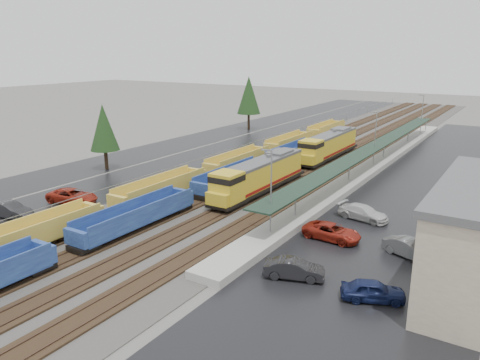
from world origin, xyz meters
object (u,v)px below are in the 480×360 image
object	(u,v)px
parked_car_east_d	(373,291)
parked_car_west_b	(10,210)
well_string_yellow	(204,175)
parked_car_east_a	(294,269)
parked_car_west_c	(72,196)
well_string_blue	(136,218)
locomotive_lead	(258,176)
locomotive_trail	(328,146)
parked_car_east_e	(410,249)
parked_car_east_b	(332,232)
parked_car_east_c	(363,213)

from	to	relation	value
parked_car_east_d	parked_car_west_b	bearing A→B (deg)	71.34
well_string_yellow	parked_car_east_a	distance (m)	26.55
parked_car_west_c	well_string_yellow	bearing A→B (deg)	-38.80
parked_car_west_b	parked_car_east_a	xyz separation A→B (m)	(29.34, 3.39, -0.06)
parked_car_east_a	well_string_blue	bearing A→B (deg)	67.06
locomotive_lead	locomotive_trail	world-z (taller)	same
parked_car_west_c	parked_car_east_d	world-z (taller)	parked_car_west_c
well_string_blue	parked_car_east_e	bearing A→B (deg)	17.57
parked_car_east_d	parked_car_east_e	xyz separation A→B (m)	(0.44, 8.26, 0.01)
parked_car_east_d	parked_car_east_b	bearing A→B (deg)	12.27
well_string_blue	parked_car_west_b	xyz separation A→B (m)	(-12.81, -4.37, -0.35)
locomotive_trail	parked_car_east_d	world-z (taller)	locomotive_trail
parked_car_west_b	parked_car_west_c	distance (m)	6.48
locomotive_lead	parked_car_east_b	world-z (taller)	locomotive_lead
parked_car_west_b	parked_car_east_a	distance (m)	29.53
parked_car_west_b	parked_car_east_c	bearing A→B (deg)	-67.93
parked_car_east_d	parked_car_east_e	distance (m)	8.27
parked_car_west_c	parked_car_east_b	xyz separation A→B (m)	(27.55, 5.37, -0.08)
parked_car_west_b	parked_car_east_e	world-z (taller)	parked_car_west_b
parked_car_east_b	parked_car_east_e	size ratio (longest dim) A/B	1.16
well_string_blue	parked_car_east_c	bearing A→B (deg)	39.04
well_string_yellow	parked_car_east_d	bearing A→B (deg)	-32.76
well_string_blue	parked_car_east_c	size ratio (longest dim) A/B	16.09
locomotive_lead	parked_car_east_a	distance (m)	20.67
well_string_yellow	parked_car_east_a	bearing A→B (deg)	-39.38
well_string_yellow	locomotive_lead	bearing A→B (deg)	-3.32
well_string_yellow	well_string_blue	world-z (taller)	well_string_yellow
locomotive_trail	parked_car_east_a	size ratio (longest dim) A/B	4.13
parked_car_west_b	parked_car_east_e	distance (m)	37.39
parked_car_east_a	parked_car_east_b	size ratio (longest dim) A/B	0.87
well_string_blue	parked_car_east_e	xyz separation A→B (m)	(22.74, 7.20, -0.41)
parked_car_east_a	parked_car_east_b	bearing A→B (deg)	-16.82
locomotive_trail	parked_car_west_c	size ratio (longest dim) A/B	3.22
parked_car_east_a	parked_car_east_e	bearing A→B (deg)	-56.76
well_string_yellow	parked_car_east_c	bearing A→B (deg)	-5.97
locomotive_trail	parked_car_east_d	xyz separation A→B (m)	(18.30, -37.45, -1.50)
well_string_yellow	parked_car_west_b	world-z (taller)	well_string_yellow
parked_car_east_e	parked_car_east_b	bearing A→B (deg)	109.67
well_string_yellow	parked_car_east_c	size ratio (longest dim) A/B	18.73
parked_car_east_a	parked_car_east_e	world-z (taller)	parked_car_east_a
locomotive_lead	parked_car_east_d	world-z (taller)	locomotive_lead
well_string_blue	parked_car_west_b	bearing A→B (deg)	-161.15
parked_car_east_c	parked_car_east_e	world-z (taller)	parked_car_east_e
well_string_yellow	parked_car_east_a	world-z (taller)	well_string_yellow
parked_car_east_a	locomotive_trail	bearing A→B (deg)	-1.01
parked_car_east_c	well_string_yellow	bearing A→B (deg)	93.36
parked_car_west_c	parked_car_east_d	distance (m)	33.85
parked_car_west_b	locomotive_trail	bearing A→B (deg)	-31.66
parked_car_east_c	well_string_blue	bearing A→B (deg)	138.37
parked_car_west_b	parked_car_east_a	size ratio (longest dim) A/B	1.09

